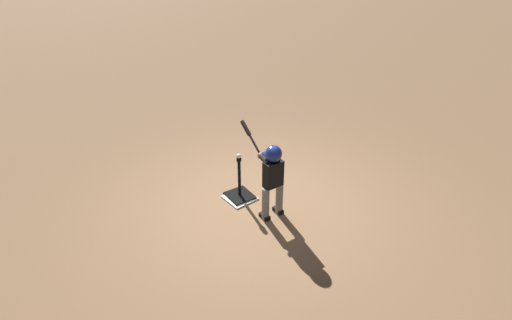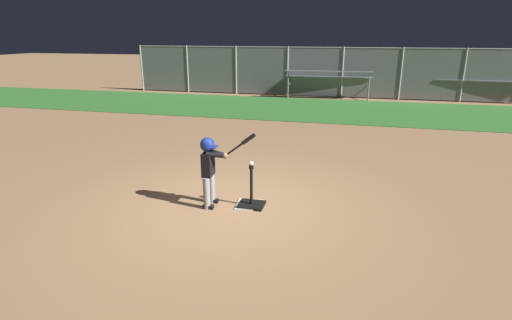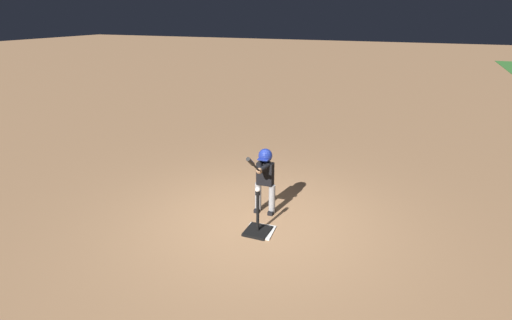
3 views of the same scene
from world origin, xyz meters
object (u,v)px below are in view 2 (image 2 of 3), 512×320
bleachers_left_center (200,78)px  baseball (251,163)px  bleachers_far_left (328,83)px  batting_tee (251,200)px  bleachers_far_right (476,89)px  batter_child (210,163)px

bleachers_left_center → baseball: bearing=-65.3°
bleachers_left_center → bleachers_far_left: bleachers_far_left is taller
bleachers_far_left → batting_tee: bearing=-91.3°
baseball → bleachers_far_left: (0.29, 12.79, -0.14)m
bleachers_far_right → batting_tee: bearing=-116.6°
batting_tee → bleachers_far_right: bearing=63.4°
baseball → batter_child: bearing=-167.7°
batter_child → baseball: 0.67m
bleachers_left_center → batting_tee: bearing=-65.3°
bleachers_left_center → bleachers_far_right: size_ratio=0.90×
baseball → bleachers_far_left: 12.79m
batter_child → bleachers_left_center: size_ratio=0.39×
bleachers_far_right → bleachers_left_center: bearing=174.2°
batter_child → baseball: batter_child is taller
baseball → bleachers_far_right: bleachers_far_right is taller
batting_tee → bleachers_far_left: 12.80m
bleachers_far_right → baseball: bearing=-116.6°
batter_child → bleachers_far_right: 15.11m
batter_child → bleachers_far_left: size_ratio=0.33×
bleachers_far_left → batter_child: bearing=-94.2°
baseball → bleachers_far_right: bearing=63.4°
batter_child → bleachers_far_left: 12.97m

